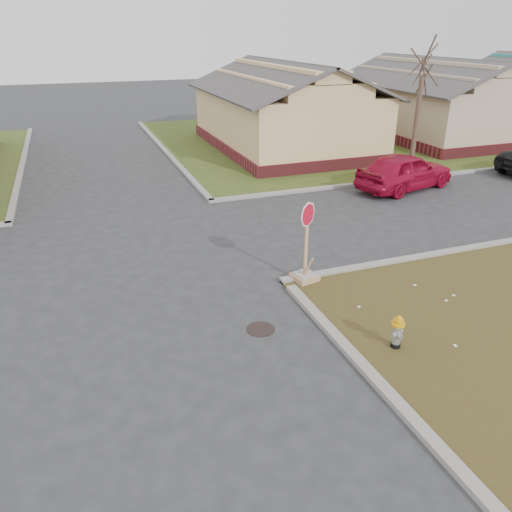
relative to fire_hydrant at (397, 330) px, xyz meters
name	(u,v)px	position (x,y,z in m)	size (l,w,h in m)	color
ground	(159,337)	(-4.59, 2.18, -0.46)	(120.00, 120.00, 0.00)	#2A2B2D
verge_far_right	(439,130)	(17.41, 20.18, -0.44)	(37.00, 19.00, 0.05)	#34481A
curbs	(129,250)	(-4.59, 7.18, -0.46)	(80.00, 40.00, 0.12)	gray
manhole	(261,329)	(-2.39, 1.68, -0.46)	(0.64, 0.64, 0.01)	black
side_house_yellow	(284,108)	(5.41, 18.68, 1.72)	(7.60, 11.60, 4.70)	maroon
side_house_tan	(434,100)	(15.41, 18.68, 1.72)	(7.60, 11.60, 4.70)	maroon
tree_mid_right	(416,123)	(9.41, 12.38, 1.69)	(0.22, 0.22, 4.20)	#402A25
fire_hydrant	(397,330)	(0.00, 0.00, 0.00)	(0.28, 0.28, 0.75)	black
stop_sign	(305,264)	(-0.46, 3.47, 0.06)	(0.62, 0.60, 2.18)	tan
red_sedan	(405,171)	(7.05, 9.67, 0.31)	(1.82, 4.52, 1.54)	maroon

